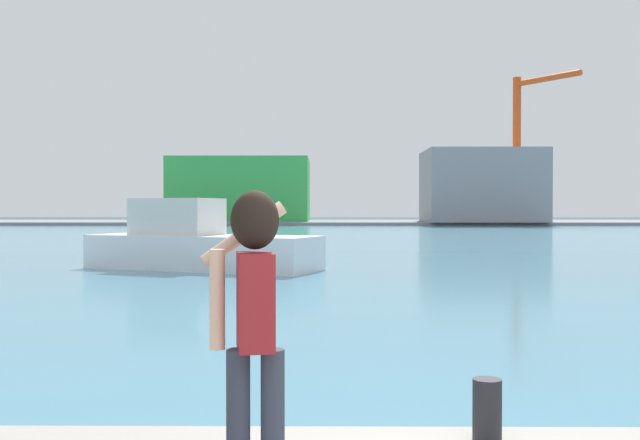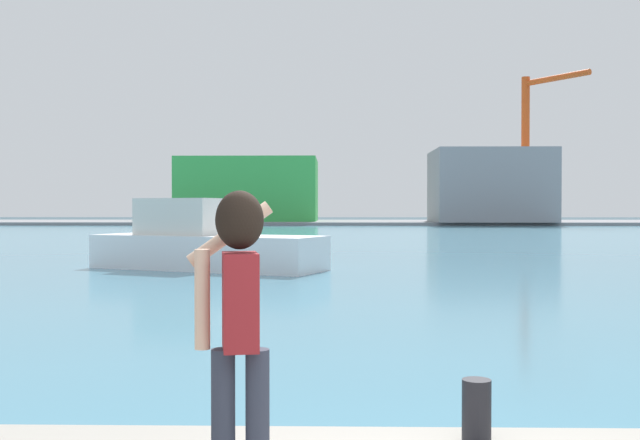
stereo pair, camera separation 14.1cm
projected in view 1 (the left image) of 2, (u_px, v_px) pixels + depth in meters
The scene contains 9 objects.
ground_plane at pixel (336, 237), 53.54m from camera, with size 220.00×220.00×0.00m, color #334751.
harbor_water at pixel (336, 235), 55.54m from camera, with size 140.00×100.00×0.02m, color teal.
far_shore_dock at pixel (332, 222), 95.53m from camera, with size 140.00×20.00×0.39m, color gray.
person_photographer at pixel (253, 307), 4.28m from camera, with size 0.53×0.55×1.74m.
harbor_bollard at pixel (487, 410), 5.18m from camera, with size 0.20×0.20×0.44m, color black.
boat_moored at pixel (197, 244), 24.95m from camera, with size 8.31×5.35×2.39m.
warehouse_left at pixel (241, 190), 95.88m from camera, with size 17.46×12.76×8.03m, color green.
warehouse_right at pixel (482, 186), 90.15m from camera, with size 13.83×11.48×8.69m, color gray.
port_crane at pixel (523, 136), 90.11m from camera, with size 5.95×8.41×17.72m.
Camera 1 is at (-0.70, -3.52, 2.09)m, focal length 41.56 mm.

